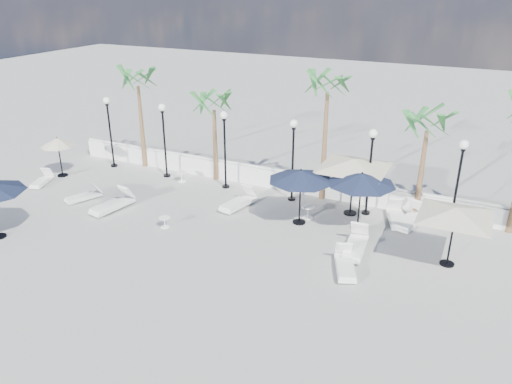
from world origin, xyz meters
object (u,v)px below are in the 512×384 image
at_px(lounger_0, 42,181).
at_px(lounger_3, 239,202).
at_px(parasol_navy_right, 362,179).
at_px(lounger_5, 397,217).
at_px(parasol_cream_small, 57,143).
at_px(lounger_4, 411,219).
at_px(lounger_6, 355,245).
at_px(parasol_navy_mid, 301,176).
at_px(parasol_cream_sq_a, 354,159).
at_px(parasol_cream_sq_b, 457,208).
at_px(lounger_1, 113,204).
at_px(lounger_2, 84,196).
at_px(lounger_7, 345,265).

height_order(lounger_0, lounger_3, lounger_3).
bearing_deg(parasol_navy_right, lounger_5, 42.25).
distance_m(lounger_5, parasol_cream_small, 17.07).
bearing_deg(lounger_4, lounger_6, -100.54).
bearing_deg(parasol_navy_mid, lounger_4, 22.89).
bearing_deg(parasol_navy_mid, parasol_cream_sq_a, 46.40).
relative_size(parasol_navy_right, parasol_cream_sq_b, 0.57).
xyz_separation_m(lounger_1, lounger_5, (11.69, 4.17, -0.02)).
xyz_separation_m(lounger_6, parasol_cream_sq_a, (-1.08, 3.17, 2.26)).
relative_size(lounger_1, lounger_3, 1.04).
bearing_deg(lounger_4, parasol_cream_sq_b, -42.11).
bearing_deg(lounger_2, lounger_4, 38.71).
bearing_deg(lounger_2, lounger_0, -166.69).
height_order(lounger_2, lounger_7, lounger_7).
height_order(lounger_3, parasol_cream_sq_a, parasol_cream_sq_a).
height_order(lounger_4, parasol_cream_small, parasol_cream_small).
relative_size(lounger_0, lounger_2, 0.98).
xyz_separation_m(lounger_1, lounger_2, (-1.92, 0.24, -0.06)).
relative_size(lounger_7, parasol_cream_sq_a, 0.36).
bearing_deg(parasol_navy_mid, lounger_0, -173.32).
relative_size(lounger_4, parasol_navy_right, 0.80).
relative_size(lounger_0, lounger_7, 0.86).
relative_size(lounger_1, lounger_6, 1.01).
bearing_deg(lounger_0, lounger_1, -29.50).
bearing_deg(lounger_0, lounger_3, -10.34).
bearing_deg(parasol_navy_mid, parasol_cream_small, -179.18).
height_order(lounger_5, parasol_cream_sq_a, parasol_cream_sq_a).
bearing_deg(lounger_2, lounger_7, 19.91).
bearing_deg(parasol_cream_sq_b, parasol_cream_sq_a, 148.64).
distance_m(lounger_1, lounger_5, 12.41).
relative_size(lounger_3, parasol_cream_sq_b, 0.44).
bearing_deg(lounger_3, parasol_cream_sq_a, 29.24).
relative_size(lounger_4, lounger_7, 1.11).
bearing_deg(lounger_7, parasol_cream_sq_b, 10.64).
distance_m(lounger_3, parasol_navy_mid, 3.57).
height_order(lounger_3, parasol_cream_small, parasol_cream_small).
relative_size(lounger_5, lounger_7, 1.05).
distance_m(lounger_2, parasol_cream_sq_b, 16.12).
bearing_deg(lounger_4, lounger_1, -146.48).
distance_m(lounger_0, parasol_cream_small, 2.09).
bearing_deg(lounger_4, parasol_cream_small, -158.71).
bearing_deg(parasol_cream_sq_b, parasol_navy_right, 158.70).
height_order(lounger_0, lounger_6, lounger_6).
relative_size(lounger_1, lounger_4, 1.01).
xyz_separation_m(lounger_0, parasol_cream_sq_b, (19.21, 0.70, 2.04)).
relative_size(lounger_3, lounger_4, 0.97).
bearing_deg(lounger_7, lounger_5, 57.78).
distance_m(lounger_2, parasol_navy_mid, 10.31).
xyz_separation_m(parasol_navy_mid, parasol_cream_small, (-13.17, -0.19, -0.34)).
xyz_separation_m(lounger_1, parasol_cream_sq_a, (9.69, 4.15, 2.26)).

